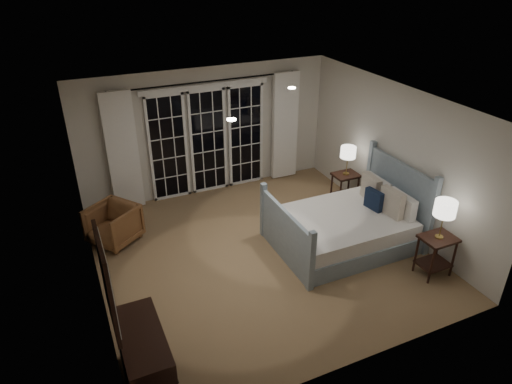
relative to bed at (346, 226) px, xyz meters
name	(u,v)px	position (x,y,z in m)	size (l,w,h in m)	color
floor	(260,253)	(-1.42, 0.31, -0.33)	(5.00, 5.00, 0.00)	olive
ceiling	(261,104)	(-1.42, 0.31, 2.17)	(5.00, 5.00, 0.00)	white
wall_left	(88,221)	(-3.92, 0.31, 0.92)	(0.02, 5.00, 2.50)	beige
wall_right	(394,157)	(1.08, 0.31, 0.92)	(0.02, 5.00, 2.50)	beige
wall_back	(207,132)	(-1.42, 2.81, 0.92)	(5.00, 0.02, 2.50)	beige
wall_front	(359,282)	(-1.42, -2.19, 0.92)	(5.00, 0.02, 2.50)	beige
french_doors	(208,140)	(-1.42, 2.77, 0.76)	(2.50, 0.04, 2.20)	black
curtain_rod	(206,82)	(-1.42, 2.71, 1.92)	(0.03, 0.03, 3.50)	black
curtain_left	(123,152)	(-3.07, 2.69, 0.82)	(0.55, 0.10, 2.25)	white
curtain_right	(285,126)	(0.23, 2.69, 0.82)	(0.55, 0.10, 2.25)	white
downlight_a	(292,88)	(-0.62, 0.91, 2.16)	(0.12, 0.12, 0.01)	white
downlight_b	(231,120)	(-2.02, -0.09, 2.16)	(0.12, 0.12, 0.01)	white
bed	(346,226)	(0.00, 0.00, 0.00)	(2.21, 1.58, 1.29)	#8597A1
nightstand_left	(436,250)	(0.75, -1.24, 0.11)	(0.50, 0.40, 0.66)	black
nightstand_right	(345,184)	(0.77, 1.18, 0.08)	(0.47, 0.38, 0.62)	black
lamp_left	(445,209)	(0.75, -1.24, 0.81)	(0.31, 0.31, 0.60)	#AA8C44
lamp_right	(348,153)	(0.77, 1.18, 0.73)	(0.29, 0.29, 0.56)	#AA8C44
armchair	(113,225)	(-3.52, 1.63, 0.01)	(0.71, 0.73, 0.67)	brown
dresser	(145,360)	(-3.65, -1.49, 0.06)	(0.47, 1.10, 0.78)	black
mirror	(107,283)	(-3.88, -1.49, 1.22)	(0.05, 0.85, 1.00)	black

